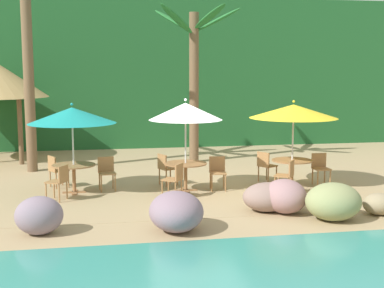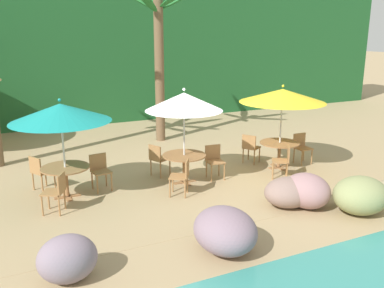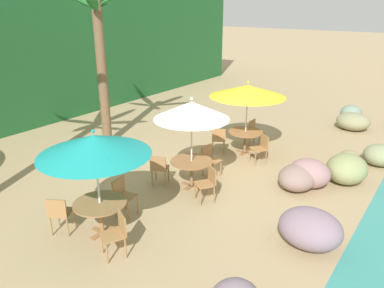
% 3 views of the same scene
% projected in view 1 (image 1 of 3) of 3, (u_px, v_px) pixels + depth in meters
% --- Properties ---
extents(ground_plane, '(120.00, 120.00, 0.00)m').
position_uv_depth(ground_plane, '(197.00, 191.00, 13.96)').
color(ground_plane, tan).
extents(terrace_deck, '(18.00, 5.20, 0.01)m').
position_uv_depth(terrace_deck, '(197.00, 191.00, 13.96)').
color(terrace_deck, tan).
rests_on(terrace_deck, ground).
extents(foliage_backdrop, '(28.00, 2.40, 6.00)m').
position_uv_depth(foliage_backdrop, '(158.00, 73.00, 22.32)').
color(foliage_backdrop, '#1E5628').
rests_on(foliage_backdrop, ground).
extents(rock_seawall, '(12.94, 3.06, 0.82)m').
position_uv_depth(rock_seawall, '(368.00, 199.00, 11.58)').
color(rock_seawall, gray).
rests_on(rock_seawall, ground).
extents(umbrella_teal, '(2.23, 2.23, 2.32)m').
position_uv_depth(umbrella_teal, '(72.00, 115.00, 13.46)').
color(umbrella_teal, silver).
rests_on(umbrella_teal, ground).
extents(dining_table_teal, '(1.10, 1.10, 0.74)m').
position_uv_depth(dining_table_teal, '(74.00, 169.00, 13.65)').
color(dining_table_teal, olive).
rests_on(dining_table_teal, ground).
extents(chair_teal_seaward, '(0.47, 0.48, 0.87)m').
position_uv_depth(chair_teal_seaward, '(107.00, 171.00, 14.01)').
color(chair_teal_seaward, '#9E7042').
rests_on(chair_teal_seaward, ground).
extents(chair_teal_inland, '(0.58, 0.58, 0.87)m').
position_uv_depth(chair_teal_inland, '(56.00, 169.00, 14.26)').
color(chair_teal_inland, '#9E7042').
rests_on(chair_teal_inland, ground).
extents(chair_teal_left, '(0.57, 0.57, 0.87)m').
position_uv_depth(chair_teal_left, '(60.00, 180.00, 12.84)').
color(chair_teal_left, '#9E7042').
rests_on(chair_teal_left, ground).
extents(umbrella_white, '(1.90, 1.90, 2.42)m').
position_uv_depth(umbrella_white, '(186.00, 111.00, 13.68)').
color(umbrella_white, silver).
rests_on(umbrella_white, ground).
extents(dining_table_white, '(1.10, 1.10, 0.74)m').
position_uv_depth(dining_table_white, '(186.00, 168.00, 13.89)').
color(dining_table_white, olive).
rests_on(dining_table_white, ground).
extents(chair_white_seaward, '(0.46, 0.47, 0.87)m').
position_uv_depth(chair_white_seaward, '(218.00, 170.00, 14.05)').
color(chair_white_seaward, '#9E7042').
rests_on(chair_white_seaward, ground).
extents(chair_white_inland, '(0.56, 0.56, 0.87)m').
position_uv_depth(chair_white_inland, '(166.00, 167.00, 14.54)').
color(chair_white_inland, '#9E7042').
rests_on(chair_white_inland, ground).
extents(chair_white_left, '(0.59, 0.59, 0.87)m').
position_uv_depth(chair_white_left, '(175.00, 178.00, 13.09)').
color(chair_white_left, '#9E7042').
rests_on(chair_white_left, ground).
extents(umbrella_yellow, '(2.34, 2.34, 2.35)m').
position_uv_depth(umbrella_yellow, '(294.00, 111.00, 14.16)').
color(umbrella_yellow, silver).
rests_on(umbrella_yellow, ground).
extents(dining_table_yellow, '(1.10, 1.10, 0.74)m').
position_uv_depth(dining_table_yellow, '(292.00, 164.00, 14.36)').
color(dining_table_yellow, olive).
rests_on(dining_table_yellow, ground).
extents(chair_yellow_seaward, '(0.42, 0.43, 0.87)m').
position_uv_depth(chair_yellow_seaward, '(320.00, 167.00, 14.61)').
color(chair_yellow_seaward, '#9E7042').
rests_on(chair_yellow_seaward, ground).
extents(chair_yellow_inland, '(0.58, 0.58, 0.87)m').
position_uv_depth(chair_yellow_inland, '(266.00, 164.00, 14.93)').
color(chair_yellow_inland, '#9E7042').
rests_on(chair_yellow_inland, ground).
extents(chair_yellow_left, '(0.59, 0.59, 0.87)m').
position_uv_depth(chair_yellow_left, '(287.00, 174.00, 13.57)').
color(chair_yellow_left, '#9E7042').
rests_on(chair_yellow_left, ground).
extents(palm_tree_nearest, '(3.70, 3.31, 6.81)m').
position_uv_depth(palm_tree_nearest, '(26.00, 22.00, 16.00)').
color(palm_tree_nearest, brown).
rests_on(palm_tree_nearest, ground).
extents(palm_tree_second, '(2.93, 3.08, 5.23)m').
position_uv_depth(palm_tree_second, '(194.00, 61.00, 17.84)').
color(palm_tree_second, brown).
rests_on(palm_tree_second, ground).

